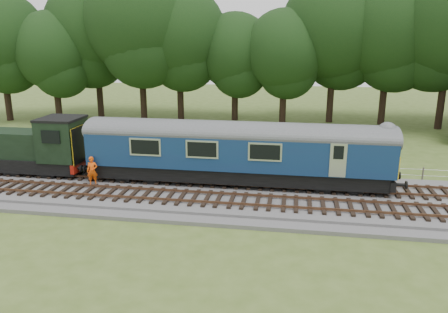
# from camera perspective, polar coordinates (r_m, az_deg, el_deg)

# --- Properties ---
(ground) EXTENTS (120.00, 120.00, 0.00)m
(ground) POSITION_cam_1_polar(r_m,az_deg,el_deg) (25.36, 4.67, -5.42)
(ground) COLOR #465E22
(ground) RESTS_ON ground
(ballast) EXTENTS (70.00, 7.00, 0.35)m
(ballast) POSITION_cam_1_polar(r_m,az_deg,el_deg) (25.30, 4.68, -5.05)
(ballast) COLOR #4C4C4F
(ballast) RESTS_ON ground
(track_north) EXTENTS (67.20, 2.40, 0.21)m
(track_north) POSITION_cam_1_polar(r_m,az_deg,el_deg) (26.53, 4.95, -3.52)
(track_north) COLOR black
(track_north) RESTS_ON ballast
(track_south) EXTENTS (67.20, 2.40, 0.21)m
(track_south) POSITION_cam_1_polar(r_m,az_deg,el_deg) (23.72, 4.37, -5.85)
(track_south) COLOR black
(track_south) RESTS_ON ballast
(fence) EXTENTS (64.00, 0.12, 1.00)m
(fence) POSITION_cam_1_polar(r_m,az_deg,el_deg) (29.60, 5.41, -2.35)
(fence) COLOR #6B6054
(fence) RESTS_ON ground
(tree_line) EXTENTS (70.00, 8.00, 18.00)m
(tree_line) POSITION_cam_1_polar(r_m,az_deg,el_deg) (46.55, 6.97, 4.17)
(tree_line) COLOR black
(tree_line) RESTS_ON ground
(dmu_railcar) EXTENTS (18.05, 2.86, 3.88)m
(dmu_railcar) POSITION_cam_1_polar(r_m,az_deg,el_deg) (26.06, 1.66, 1.21)
(dmu_railcar) COLOR black
(dmu_railcar) RESTS_ON ground
(shunter_loco) EXTENTS (8.92, 2.60, 3.38)m
(shunter_loco) POSITION_cam_1_polar(r_m,az_deg,el_deg) (31.23, -24.58, 1.00)
(shunter_loco) COLOR black
(shunter_loco) RESTS_ON ground
(worker) EXTENTS (0.72, 0.57, 1.74)m
(worker) POSITION_cam_1_polar(r_m,az_deg,el_deg) (27.34, -16.83, -1.80)
(worker) COLOR #FF560D
(worker) RESTS_ON ballast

